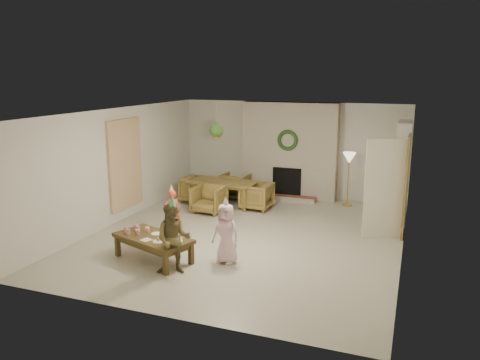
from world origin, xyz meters
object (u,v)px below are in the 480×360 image
at_px(child_pink, 226,233).
at_px(coffee_table_top, 153,238).
at_px(dining_chair_far, 235,186).
at_px(dining_chair_right, 256,196).
at_px(child_plaid, 173,239).
at_px(dining_table, 223,193).
at_px(child_red, 172,212).
at_px(dining_chair_near, 209,199).
at_px(dining_chair_left, 197,189).

bearing_deg(child_pink, coffee_table_top, -153.39).
relative_size(dining_chair_far, dining_chair_right, 1.00).
bearing_deg(child_plaid, dining_chair_right, 67.78).
relative_size(dining_table, coffee_table_top, 1.17).
bearing_deg(dining_chair_right, child_plaid, 2.58).
height_order(coffee_table_top, child_plaid, child_plaid).
xyz_separation_m(dining_chair_right, child_red, (-1.03, -2.34, 0.14)).
xyz_separation_m(dining_chair_near, child_red, (-0.07, -1.67, 0.14)).
bearing_deg(dining_chair_right, dining_chair_far, -128.66).
distance_m(dining_chair_near, child_red, 1.67).
relative_size(dining_chair_right, child_plaid, 0.60).
height_order(dining_chair_left, dining_chair_right, same).
height_order(dining_table, dining_chair_left, dining_chair_left).
bearing_deg(dining_chair_far, dining_chair_left, 45.00).
xyz_separation_m(dining_table, dining_chair_near, (-0.04, -0.73, 0.03)).
height_order(coffee_table_top, child_pink, child_pink).
bearing_deg(dining_chair_left, coffee_table_top, -162.22).
relative_size(coffee_table_top, child_red, 1.54).
bearing_deg(child_pink, child_plaid, -120.07).
xyz_separation_m(dining_table, child_plaid, (0.86, -4.14, 0.30)).
distance_m(dining_table, dining_chair_right, 0.92).
xyz_separation_m(dining_chair_right, coffee_table_top, (-0.67, -3.71, 0.08)).
bearing_deg(child_plaid, coffee_table_top, 127.02).
distance_m(child_red, child_plaid, 2.00).
relative_size(dining_chair_near, child_red, 0.77).
bearing_deg(dining_table, child_plaid, -74.93).
height_order(dining_chair_far, dining_chair_right, same).
height_order(dining_chair_right, coffee_table_top, dining_chair_right).
relative_size(dining_chair_near, child_pink, 0.67).
relative_size(dining_chair_left, dining_chair_right, 1.00).
bearing_deg(coffee_table_top, child_red, 124.26).
relative_size(dining_chair_right, child_pink, 0.67).
distance_m(dining_chair_left, child_plaid, 4.48).
relative_size(coffee_table_top, child_plaid, 1.20).
bearing_deg(dining_chair_near, dining_chair_right, 38.66).
relative_size(dining_chair_near, dining_chair_right, 1.00).
distance_m(child_red, child_pink, 1.89).
bearing_deg(coffee_table_top, dining_chair_near, 114.83).
xyz_separation_m(dining_table, dining_chair_right, (0.91, -0.05, 0.03)).
height_order(dining_chair_far, child_plaid, child_plaid).
height_order(dining_chair_left, child_plaid, child_plaid).
bearing_deg(coffee_table_top, dining_chair_right, 99.20).
xyz_separation_m(coffee_table_top, child_red, (-0.36, 1.37, 0.06)).
bearing_deg(dining_chair_near, child_red, -89.15).
bearing_deg(child_red, dining_chair_far, -135.10).
distance_m(dining_table, coffee_table_top, 3.77).
distance_m(dining_table, child_red, 2.41).
bearing_deg(child_pink, dining_chair_far, 119.61).
xyz_separation_m(dining_chair_far, dining_chair_left, (-0.77, -0.69, 0.00)).
bearing_deg(child_pink, dining_chair_near, 130.10).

